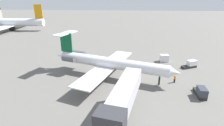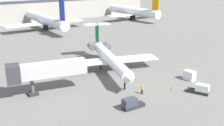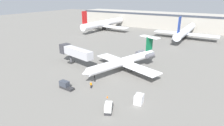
{
  "view_description": "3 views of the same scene",
  "coord_description": "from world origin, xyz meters",
  "px_view_note": "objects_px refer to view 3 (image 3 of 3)",
  "views": [
    {
      "loc": [
        -35.81,
        1.25,
        17.43
      ],
      "look_at": [
        2.75,
        4.76,
        2.84
      ],
      "focal_mm": 28.7,
      "sensor_mm": 36.0,
      "label": 1
    },
    {
      "loc": [
        -31.14,
        -44.06,
        21.15
      ],
      "look_at": [
        0.03,
        1.57,
        3.23
      ],
      "focal_mm": 43.14,
      "sensor_mm": 36.0,
      "label": 2
    },
    {
      "loc": [
        26.06,
        -41.87,
        22.08
      ],
      "look_at": [
        -1.32,
        2.83,
        2.86
      ],
      "focal_mm": 29.84,
      "sensor_mm": 36.0,
      "label": 3
    }
  ],
  "objects_px": {
    "parked_airliner_west_end": "(104,24)",
    "parked_airliner_west_mid": "(186,31)",
    "regional_jet": "(126,61)",
    "ground_crew_marshaller": "(91,85)",
    "jet_bridge": "(74,52)",
    "baggage_tug_trailing": "(109,108)",
    "baggage_tug_lead": "(65,85)",
    "traffic_cone_near": "(107,97)",
    "cargo_container_uld": "(139,99)"
  },
  "relations": [
    {
      "from": "baggage_tug_lead",
      "to": "parked_airliner_west_end",
      "type": "relative_size",
      "value": 0.1
    },
    {
      "from": "jet_bridge",
      "to": "parked_airliner_west_mid",
      "type": "height_order",
      "value": "parked_airliner_west_mid"
    },
    {
      "from": "regional_jet",
      "to": "parked_airliner_west_end",
      "type": "bearing_deg",
      "value": 129.36
    },
    {
      "from": "baggage_tug_trailing",
      "to": "traffic_cone_near",
      "type": "relative_size",
      "value": 7.66
    },
    {
      "from": "baggage_tug_lead",
      "to": "cargo_container_uld",
      "type": "distance_m",
      "value": 18.71
    },
    {
      "from": "traffic_cone_near",
      "to": "parked_airliner_west_end",
      "type": "bearing_deg",
      "value": 124.37
    },
    {
      "from": "regional_jet",
      "to": "traffic_cone_near",
      "type": "relative_size",
      "value": 52.71
    },
    {
      "from": "ground_crew_marshaller",
      "to": "traffic_cone_near",
      "type": "xyz_separation_m",
      "value": [
        6.07,
        -1.86,
        -0.58
      ]
    },
    {
      "from": "jet_bridge",
      "to": "parked_airliner_west_end",
      "type": "distance_m",
      "value": 65.35
    },
    {
      "from": "parked_airliner_west_mid",
      "to": "jet_bridge",
      "type": "bearing_deg",
      "value": -111.53
    },
    {
      "from": "parked_airliner_west_mid",
      "to": "regional_jet",
      "type": "bearing_deg",
      "value": -96.4
    },
    {
      "from": "baggage_tug_lead",
      "to": "jet_bridge",
      "type": "bearing_deg",
      "value": 124.65
    },
    {
      "from": "ground_crew_marshaller",
      "to": "regional_jet",
      "type": "bearing_deg",
      "value": 81.61
    },
    {
      "from": "cargo_container_uld",
      "to": "jet_bridge",
      "type": "bearing_deg",
      "value": 158.98
    },
    {
      "from": "parked_airliner_west_end",
      "to": "parked_airliner_west_mid",
      "type": "height_order",
      "value": "parked_airliner_west_end"
    },
    {
      "from": "cargo_container_uld",
      "to": "parked_airliner_west_mid",
      "type": "height_order",
      "value": "parked_airliner_west_mid"
    },
    {
      "from": "baggage_tug_lead",
      "to": "cargo_container_uld",
      "type": "height_order",
      "value": "cargo_container_uld"
    },
    {
      "from": "jet_bridge",
      "to": "baggage_tug_lead",
      "type": "xyz_separation_m",
      "value": [
        9.82,
        -14.21,
        -3.66
      ]
    },
    {
      "from": "baggage_tug_trailing",
      "to": "parked_airliner_west_end",
      "type": "distance_m",
      "value": 92.16
    },
    {
      "from": "regional_jet",
      "to": "cargo_container_uld",
      "type": "height_order",
      "value": "regional_jet"
    },
    {
      "from": "jet_bridge",
      "to": "baggage_tug_trailing",
      "type": "distance_m",
      "value": 29.74
    },
    {
      "from": "baggage_tug_lead",
      "to": "traffic_cone_near",
      "type": "relative_size",
      "value": 7.38
    },
    {
      "from": "jet_bridge",
      "to": "baggage_tug_trailing",
      "type": "height_order",
      "value": "jet_bridge"
    },
    {
      "from": "regional_jet",
      "to": "baggage_tug_trailing",
      "type": "bearing_deg",
      "value": -71.64
    },
    {
      "from": "baggage_tug_lead",
      "to": "parked_airliner_west_mid",
      "type": "distance_m",
      "value": 75.31
    },
    {
      "from": "ground_crew_marshaller",
      "to": "parked_airliner_west_mid",
      "type": "height_order",
      "value": "parked_airliner_west_mid"
    },
    {
      "from": "cargo_container_uld",
      "to": "traffic_cone_near",
      "type": "xyz_separation_m",
      "value": [
        -7.01,
        -1.74,
        -0.72
      ]
    },
    {
      "from": "jet_bridge",
      "to": "regional_jet",
      "type": "bearing_deg",
      "value": 13.2
    },
    {
      "from": "parked_airliner_west_end",
      "to": "baggage_tug_trailing",
      "type": "bearing_deg",
      "value": -55.56
    },
    {
      "from": "regional_jet",
      "to": "baggage_tug_lead",
      "type": "distance_m",
      "value": 19.91
    },
    {
      "from": "regional_jet",
      "to": "jet_bridge",
      "type": "height_order",
      "value": "regional_jet"
    },
    {
      "from": "ground_crew_marshaller",
      "to": "traffic_cone_near",
      "type": "relative_size",
      "value": 3.07
    },
    {
      "from": "parked_airliner_west_end",
      "to": "parked_airliner_west_mid",
      "type": "xyz_separation_m",
      "value": [
        51.4,
        0.63,
        -0.15
      ]
    },
    {
      "from": "baggage_tug_trailing",
      "to": "parked_airliner_west_mid",
      "type": "bearing_deg",
      "value": 90.51
    },
    {
      "from": "regional_jet",
      "to": "baggage_tug_lead",
      "type": "relative_size",
      "value": 7.14
    },
    {
      "from": "jet_bridge",
      "to": "parked_airliner_west_end",
      "type": "height_order",
      "value": "parked_airliner_west_end"
    },
    {
      "from": "traffic_cone_near",
      "to": "regional_jet",
      "type": "bearing_deg",
      "value": 103.16
    },
    {
      "from": "ground_crew_marshaller",
      "to": "traffic_cone_near",
      "type": "distance_m",
      "value": 6.38
    },
    {
      "from": "baggage_tug_lead",
      "to": "baggage_tug_trailing",
      "type": "bearing_deg",
      "value": -10.23
    },
    {
      "from": "traffic_cone_near",
      "to": "baggage_tug_lead",
      "type": "bearing_deg",
      "value": -171.87
    },
    {
      "from": "ground_crew_marshaller",
      "to": "baggage_tug_trailing",
      "type": "relative_size",
      "value": 0.4
    },
    {
      "from": "ground_crew_marshaller",
      "to": "cargo_container_uld",
      "type": "distance_m",
      "value": 13.08
    },
    {
      "from": "parked_airliner_west_end",
      "to": "parked_airliner_west_mid",
      "type": "relative_size",
      "value": 1.08
    },
    {
      "from": "jet_bridge",
      "to": "baggage_tug_trailing",
      "type": "relative_size",
      "value": 3.52
    },
    {
      "from": "baggage_tug_lead",
      "to": "parked_airliner_west_end",
      "type": "xyz_separation_m",
      "value": [
        -37.65,
        73.34,
        3.52
      ]
    },
    {
      "from": "cargo_container_uld",
      "to": "parked_airliner_west_mid",
      "type": "xyz_separation_m",
      "value": [
        -4.66,
        70.61,
        3.21
      ]
    },
    {
      "from": "regional_jet",
      "to": "ground_crew_marshaller",
      "type": "xyz_separation_m",
      "value": [
        -2.18,
        -14.79,
        -2.48
      ]
    },
    {
      "from": "baggage_tug_lead",
      "to": "parked_airliner_west_mid",
      "type": "relative_size",
      "value": 0.11
    },
    {
      "from": "jet_bridge",
      "to": "traffic_cone_near",
      "type": "distance_m",
      "value": 25.03
    },
    {
      "from": "regional_jet",
      "to": "jet_bridge",
      "type": "bearing_deg",
      "value": -166.8
    }
  ]
}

